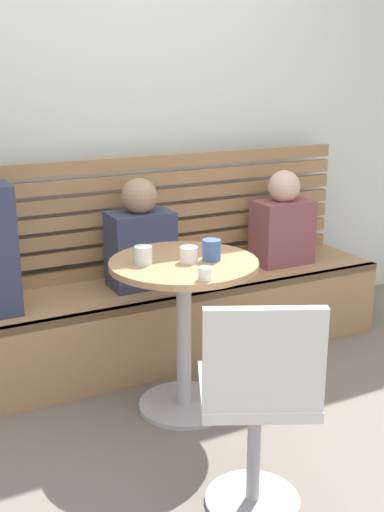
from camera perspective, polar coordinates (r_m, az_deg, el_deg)
name	(u,v)px	position (r m, az deg, el deg)	size (l,w,h in m)	color
ground	(277,472)	(2.76, 7.62, -18.56)	(8.00, 8.00, 0.00)	#70665B
back_wall	(120,91)	(3.72, -6.40, 14.39)	(5.20, 0.10, 2.90)	silver
booth_bench	(156,321)	(3.58, -3.22, -5.85)	(2.70, 0.52, 0.44)	#A87C51
booth_backrest	(137,215)	(3.62, -4.93, 3.65)	(2.65, 0.04, 0.67)	#9A7249
cafe_table	(184,306)	(2.96, -0.73, -4.52)	(0.68, 0.68, 0.74)	#ADADB2
white_chair	(258,400)	(2.29, 5.90, -12.67)	(0.53, 0.53, 0.85)	#ADADB2
person_child_left	(140,240)	(3.41, -4.61, 1.46)	(0.34, 0.22, 0.59)	#333851
person_child_middle	(283,223)	(3.85, 8.08, 2.90)	(0.34, 0.22, 0.56)	brown
cup_mug_blue	(212,250)	(2.88, 1.76, 0.54)	(0.08, 0.08, 0.10)	#3D5B9E
cup_glass_short	(143,255)	(2.84, -4.37, 0.10)	(0.08, 0.08, 0.08)	silver
cup_ceramic_white	(189,255)	(2.86, -0.28, 0.13)	(0.08, 0.08, 0.07)	white
cup_espresso_small	(205,274)	(2.62, 1.16, -1.59)	(0.06, 0.06, 0.06)	silver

